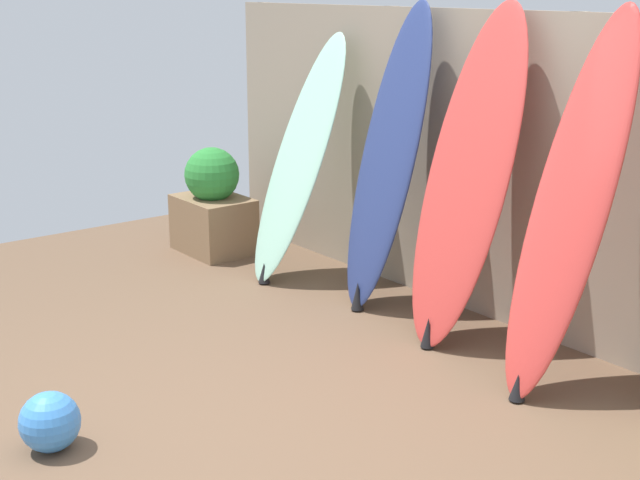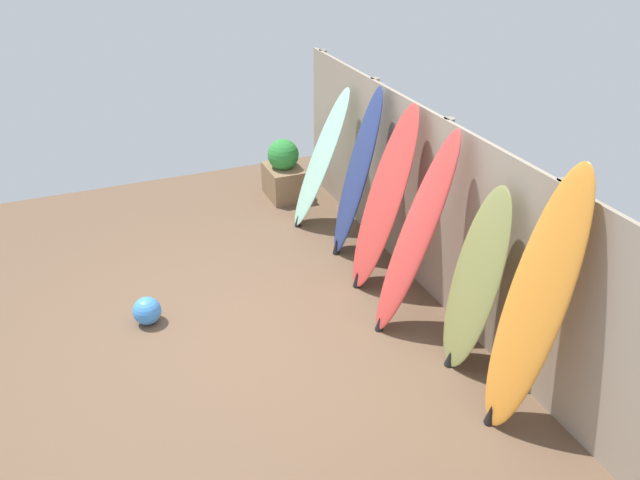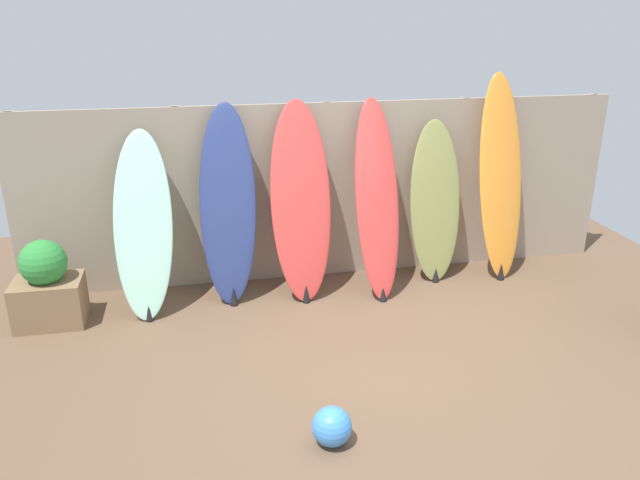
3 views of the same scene
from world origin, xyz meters
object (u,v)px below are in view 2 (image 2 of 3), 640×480
at_px(surfboard_red_3, 415,236).
at_px(planter_box, 284,172).
at_px(surfboard_olive_4, 475,283).
at_px(surfboard_orange_5, 534,307).
at_px(surfboard_navy_1, 357,175).
at_px(surfboard_red_2, 383,201).
at_px(beach_ball, 147,311).
at_px(surfboard_seafoam_0, 321,160).

distance_m(surfboard_red_3, planter_box, 3.10).
distance_m(surfboard_olive_4, planter_box, 3.75).
bearing_deg(surfboard_orange_5, surfboard_red_3, -173.44).
bearing_deg(planter_box, surfboard_olive_4, 4.87).
relative_size(surfboard_red_3, planter_box, 2.37).
xyz_separation_m(surfboard_navy_1, surfboard_red_2, (0.69, -0.04, 0.00)).
bearing_deg(surfboard_orange_5, beach_ball, -133.43).
bearing_deg(surfboard_orange_5, surfboard_seafoam_0, -177.76).
distance_m(surfboard_red_2, beach_ball, 2.46).
distance_m(surfboard_red_2, surfboard_olive_4, 1.40).
xyz_separation_m(surfboard_olive_4, beach_ball, (-1.60, -2.42, -0.67)).
bearing_deg(surfboard_red_3, surfboard_red_2, 174.48).
bearing_deg(surfboard_navy_1, surfboard_seafoam_0, -173.08).
bearing_deg(planter_box, surfboard_red_3, 2.77).
relative_size(surfboard_red_3, surfboard_orange_5, 0.90).
bearing_deg(surfboard_olive_4, planter_box, -175.13).
bearing_deg(surfboard_navy_1, surfboard_olive_4, 1.60).
xyz_separation_m(surfboard_seafoam_0, surfboard_orange_5, (3.54, 0.14, 0.21)).
distance_m(surfboard_seafoam_0, surfboard_orange_5, 3.55).
relative_size(surfboard_navy_1, beach_ball, 7.06).
bearing_deg(beach_ball, surfboard_red_3, 67.54).
height_order(surfboard_red_3, surfboard_orange_5, surfboard_orange_5).
height_order(surfboard_red_2, beach_ball, surfboard_red_2).
xyz_separation_m(surfboard_navy_1, surfboard_olive_4, (2.08, 0.06, -0.12)).
height_order(surfboard_orange_5, beach_ball, surfboard_orange_5).
xyz_separation_m(surfboard_orange_5, beach_ball, (-2.28, -2.41, -0.89)).
distance_m(surfboard_seafoam_0, planter_box, 0.98).
relative_size(planter_box, beach_ball, 2.99).
height_order(surfboard_seafoam_0, surfboard_red_2, surfboard_red_2).
bearing_deg(planter_box, surfboard_red_2, 5.38).
distance_m(surfboard_navy_1, surfboard_orange_5, 2.77).
bearing_deg(surfboard_seafoam_0, surfboard_olive_4, 3.05).
xyz_separation_m(planter_box, beach_ball, (2.11, -2.11, -0.22)).
bearing_deg(surfboard_olive_4, surfboard_red_2, -175.98).
bearing_deg(surfboard_red_3, beach_ball, -112.46).
xyz_separation_m(surfboard_red_2, planter_box, (-2.31, -0.22, -0.57)).
distance_m(surfboard_navy_1, planter_box, 1.74).
bearing_deg(surfboard_olive_4, surfboard_seafoam_0, -176.95).
bearing_deg(planter_box, surfboard_seafoam_0, 10.87).
bearing_deg(beach_ball, surfboard_orange_5, 46.57).
distance_m(surfboard_navy_1, beach_ball, 2.54).
distance_m(surfboard_navy_1, surfboard_olive_4, 2.08).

